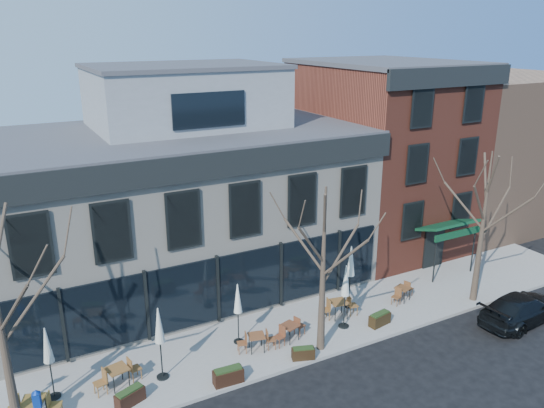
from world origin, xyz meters
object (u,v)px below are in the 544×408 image
parked_sedan (521,308)px  umbrella_0 (47,349)px  call_box (38,407)px  cafe_set_0 (34,407)px

parked_sedan → umbrella_0: 20.19m
call_box → umbrella_0: 1.94m
parked_sedan → call_box: (-20.28, 2.92, 0.23)m
cafe_set_0 → umbrella_0: umbrella_0 is taller
call_box → umbrella_0: size_ratio=0.50×
cafe_set_0 → umbrella_0: bearing=52.0°
call_box → cafe_set_0: call_box is taller
cafe_set_0 → umbrella_0: (0.71, 0.91, 1.53)m
parked_sedan → call_box: bearing=76.5°
call_box → cafe_set_0: bearing=104.9°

